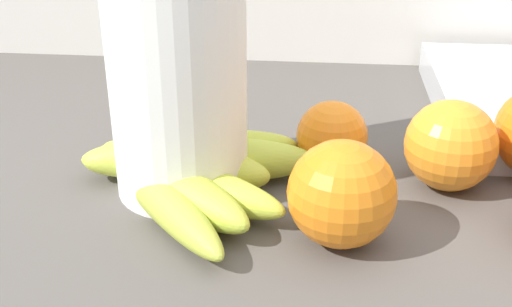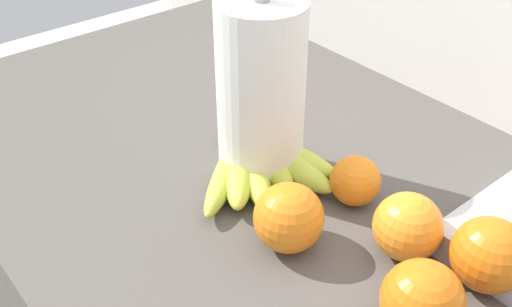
% 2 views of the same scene
% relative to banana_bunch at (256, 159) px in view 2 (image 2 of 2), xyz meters
% --- Properties ---
extents(banana_bunch, '(0.21, 0.21, 0.04)m').
position_rel_banana_bunch_xyz_m(banana_bunch, '(0.00, 0.00, 0.00)').
color(banana_bunch, '#B0BD3F').
rests_on(banana_bunch, counter).
extents(orange_back_right, '(0.08, 0.08, 0.08)m').
position_rel_banana_bunch_xyz_m(orange_back_right, '(0.31, -0.04, 0.02)').
color(orange_back_right, orange).
rests_on(orange_back_right, counter).
extents(orange_far_right, '(0.08, 0.08, 0.08)m').
position_rel_banana_bunch_xyz_m(orange_far_right, '(0.13, -0.06, 0.02)').
color(orange_far_right, orange).
rests_on(orange_far_right, counter).
extents(orange_back_left, '(0.06, 0.06, 0.06)m').
position_rel_banana_bunch_xyz_m(orange_back_left, '(0.13, 0.06, 0.01)').
color(orange_back_left, orange).
rests_on(orange_back_left, counter).
extents(orange_center, '(0.08, 0.08, 0.08)m').
position_rel_banana_bunch_xyz_m(orange_center, '(0.31, 0.06, 0.02)').
color(orange_center, orange).
rests_on(orange_center, counter).
extents(orange_right, '(0.08, 0.08, 0.08)m').
position_rel_banana_bunch_xyz_m(orange_right, '(0.23, 0.03, 0.02)').
color(orange_right, orange).
rests_on(orange_right, counter).
extents(paper_towel_roll, '(0.11, 0.11, 0.27)m').
position_rel_banana_bunch_xyz_m(paper_towel_roll, '(-0.00, 0.01, 0.10)').
color(paper_towel_roll, white).
rests_on(paper_towel_roll, counter).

